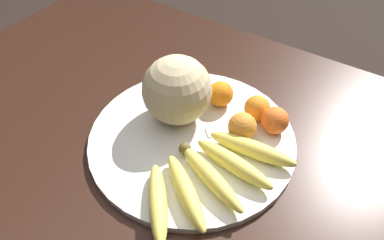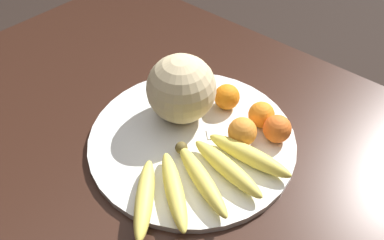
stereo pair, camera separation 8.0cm
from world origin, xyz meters
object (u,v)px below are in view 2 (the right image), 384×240
(banana_bunch, at_px, (203,176))
(orange_back_left, at_px, (261,115))
(orange_front_right, at_px, (277,129))
(orange_mid_center, at_px, (227,97))
(melon, at_px, (181,89))
(orange_front_left, at_px, (242,132))
(fruit_bowl, at_px, (192,138))
(kitchen_table, at_px, (168,166))
(produce_tag, at_px, (223,133))

(banana_bunch, height_order, orange_back_left, orange_back_left)
(orange_front_right, xyz_separation_m, orange_mid_center, (-0.15, 0.01, -0.00))
(orange_mid_center, bearing_deg, melon, -124.16)
(melon, xyz_separation_m, orange_front_left, (0.16, 0.02, -0.05))
(orange_front_right, height_order, orange_mid_center, same)
(fruit_bowl, distance_m, orange_back_left, 0.17)
(kitchen_table, bearing_deg, orange_front_right, 40.62)
(produce_tag, bearing_deg, orange_front_right, -12.35)
(orange_back_left, bearing_deg, banana_bunch, -88.39)
(melon, height_order, banana_bunch, melon)
(kitchen_table, relative_size, banana_bunch, 4.46)
(melon, relative_size, produce_tag, 2.21)
(kitchen_table, relative_size, melon, 9.16)
(produce_tag, bearing_deg, fruit_bowl, 179.21)
(banana_bunch, relative_size, orange_front_right, 5.23)
(orange_front_left, bearing_deg, kitchen_table, -142.85)
(banana_bunch, xyz_separation_m, orange_front_right, (0.05, 0.20, 0.01))
(orange_front_right, bearing_deg, orange_mid_center, 175.17)
(melon, xyz_separation_m, orange_front_right, (0.21, 0.08, -0.05))
(kitchen_table, distance_m, fruit_bowl, 0.11)
(kitchen_table, relative_size, orange_front_left, 22.78)
(melon, bearing_deg, orange_front_right, 20.74)
(orange_back_left, bearing_deg, orange_front_left, -90.25)
(orange_front_left, relative_size, orange_mid_center, 1.03)
(orange_front_left, distance_m, orange_mid_center, 0.12)
(fruit_bowl, bearing_deg, melon, 149.94)
(fruit_bowl, distance_m, orange_mid_center, 0.13)
(melon, height_order, orange_mid_center, melon)
(orange_front_right, bearing_deg, kitchen_table, -139.38)
(melon, bearing_deg, orange_front_left, 7.79)
(orange_front_right, bearing_deg, fruit_bowl, -141.26)
(fruit_bowl, distance_m, banana_bunch, 0.13)
(banana_bunch, bearing_deg, orange_back_left, 113.54)
(orange_back_left, xyz_separation_m, produce_tag, (-0.04, -0.08, -0.03))
(fruit_bowl, height_order, banana_bunch, banana_bunch)
(produce_tag, bearing_deg, orange_front_left, -35.98)
(produce_tag, bearing_deg, orange_back_left, 14.36)
(kitchen_table, relative_size, produce_tag, 20.22)
(orange_front_left, relative_size, orange_back_left, 1.06)
(orange_front_right, xyz_separation_m, produce_tag, (-0.10, -0.07, -0.03))
(melon, bearing_deg, kitchen_table, -73.00)
(banana_bunch, bearing_deg, orange_front_left, 114.52)
(fruit_bowl, height_order, melon, melon)
(orange_front_left, bearing_deg, orange_mid_center, 143.69)
(orange_mid_center, bearing_deg, orange_front_right, -4.83)
(kitchen_table, xyz_separation_m, orange_back_left, (0.13, 0.17, 0.13))
(orange_front_left, xyz_separation_m, produce_tag, (-0.04, -0.01, -0.03))
(fruit_bowl, bearing_deg, orange_front_left, 32.16)
(fruit_bowl, bearing_deg, orange_back_left, 54.69)
(orange_mid_center, distance_m, orange_back_left, 0.10)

